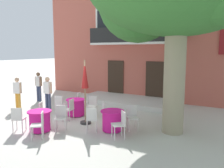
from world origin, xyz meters
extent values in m
plane|color=beige|center=(0.00, 0.00, 0.00)|extent=(120.00, 120.00, 0.00)
cube|color=#BC5B4C|center=(0.49, 7.00, 3.75)|extent=(13.00, 4.00, 7.50)
cube|color=#332319|center=(-0.81, 4.97, 1.15)|extent=(1.10, 0.08, 2.30)
cube|color=#332319|center=(1.79, 4.97, 1.15)|extent=(1.10, 0.08, 2.30)
cube|color=silver|center=(-1.71, 4.96, 4.65)|extent=(1.10, 0.08, 1.90)
cube|color=black|center=(-1.71, 4.93, 4.65)|extent=(0.84, 0.04, 1.60)
cube|color=silver|center=(0.49, 4.96, 4.65)|extent=(1.10, 0.08, 1.90)
cube|color=black|center=(0.49, 4.93, 4.65)|extent=(0.84, 0.04, 1.60)
cube|color=silver|center=(2.69, 4.96, 4.65)|extent=(1.10, 0.08, 1.90)
cube|color=black|center=(2.69, 4.93, 4.65)|extent=(0.84, 0.04, 1.60)
cube|color=silver|center=(0.49, 4.67, 3.34)|extent=(5.60, 0.65, 0.12)
cube|color=black|center=(0.49, 4.38, 3.85)|extent=(5.60, 0.06, 0.90)
cylinder|color=#B2B2B7|center=(-0.71, 4.50, 4.75)|extent=(0.04, 0.95, 1.33)
cube|color=#192D9E|center=(-0.71, 4.05, 5.05)|extent=(0.60, 0.29, 0.38)
cylinder|color=#B2B2B7|center=(1.69, 4.50, 4.75)|extent=(0.04, 0.95, 1.33)
cube|color=#146B2D|center=(1.69, 4.05, 5.05)|extent=(0.60, 0.29, 0.38)
cylinder|color=#47423D|center=(-1.81, 4.70, 3.52)|extent=(0.36, 0.36, 0.25)
ellipsoid|color=#4C8E38|center=(-1.81, 4.70, 3.84)|extent=(0.46, 0.46, 0.38)
cylinder|color=slate|center=(-0.27, 4.70, 3.54)|extent=(0.35, 0.35, 0.27)
ellipsoid|color=#2D7533|center=(-0.27, 4.70, 3.85)|extent=(0.45, 0.45, 0.36)
cylinder|color=#995638|center=(1.26, 4.70, 3.57)|extent=(0.35, 0.35, 0.34)
ellipsoid|color=#38843D|center=(1.26, 4.70, 3.92)|extent=(0.46, 0.46, 0.37)
cylinder|color=slate|center=(2.79, 4.70, 3.55)|extent=(0.34, 0.34, 0.30)
ellipsoid|color=#38843D|center=(2.79, 4.70, 3.84)|extent=(0.44, 0.44, 0.27)
cube|color=silver|center=(0.49, 3.73, 0.12)|extent=(5.34, 2.53, 0.25)
cylinder|color=gray|center=(4.16, 0.26, 1.77)|extent=(0.74, 0.74, 3.53)
sphere|color=#33702D|center=(2.39, 1.06, 4.82)|extent=(3.21, 3.21, 3.21)
cylinder|color=#DB1984|center=(-0.04, -2.05, 0.37)|extent=(0.74, 0.74, 0.68)
cylinder|color=#DB1984|center=(-0.04, -2.05, 0.74)|extent=(0.86, 0.86, 0.04)
cylinder|color=#2D2823|center=(-0.04, -2.05, 0.01)|extent=(0.44, 0.44, 0.03)
cylinder|color=silver|center=(0.43, -2.86, 0.23)|extent=(0.04, 0.04, 0.45)
cylinder|color=silver|center=(0.21, -2.60, 0.23)|extent=(0.04, 0.04, 0.45)
cylinder|color=silver|center=(0.69, -2.64, 0.23)|extent=(0.04, 0.04, 0.45)
cylinder|color=silver|center=(0.47, -2.38, 0.23)|extent=(0.04, 0.04, 0.45)
cube|color=silver|center=(0.45, -2.62, 0.47)|extent=(0.56, 0.56, 0.04)
cube|color=silver|center=(0.59, -2.50, 0.70)|extent=(0.28, 0.31, 0.42)
cylinder|color=silver|center=(0.81, -1.66, 0.23)|extent=(0.04, 0.04, 0.45)
cylinder|color=silver|center=(0.53, -1.86, 0.23)|extent=(0.04, 0.04, 0.45)
cylinder|color=silver|center=(0.61, -1.38, 0.23)|extent=(0.04, 0.04, 0.45)
cylinder|color=silver|center=(0.34, -1.58, 0.23)|extent=(0.04, 0.04, 0.45)
cube|color=silver|center=(0.57, -1.62, 0.47)|extent=(0.56, 0.56, 0.04)
cube|color=silver|center=(0.47, -1.47, 0.70)|extent=(0.33, 0.25, 0.42)
cylinder|color=silver|center=(-0.35, -1.17, 0.23)|extent=(0.04, 0.04, 0.45)
cylinder|color=silver|center=(-0.18, -1.47, 0.23)|extent=(0.04, 0.04, 0.45)
cylinder|color=silver|center=(-0.65, -1.34, 0.23)|extent=(0.04, 0.04, 0.45)
cylinder|color=silver|center=(-0.48, -1.64, 0.23)|extent=(0.04, 0.04, 0.45)
cube|color=silver|center=(-0.41, -1.40, 0.47)|extent=(0.55, 0.55, 0.04)
cube|color=silver|center=(-0.57, -1.49, 0.70)|extent=(0.22, 0.35, 0.42)
cylinder|color=silver|center=(-0.92, -2.36, 0.23)|extent=(0.04, 0.04, 0.45)
cylinder|color=silver|center=(-0.63, -2.19, 0.23)|extent=(0.04, 0.04, 0.45)
cylinder|color=silver|center=(-0.76, -2.65, 0.23)|extent=(0.04, 0.04, 0.45)
cylinder|color=silver|center=(-0.46, -2.49, 0.23)|extent=(0.04, 0.04, 0.45)
cube|color=silver|center=(-0.69, -2.42, 0.47)|extent=(0.55, 0.55, 0.04)
cube|color=silver|center=(-0.60, -2.58, 0.70)|extent=(0.35, 0.22, 0.42)
cylinder|color=#DB1984|center=(2.22, -0.70, 0.37)|extent=(0.74, 0.74, 0.68)
cylinder|color=#DB1984|center=(2.22, -0.70, 0.74)|extent=(0.86, 0.86, 0.04)
cylinder|color=#2D2823|center=(2.22, -0.70, 0.01)|extent=(0.44, 0.44, 0.03)
cylinder|color=silver|center=(1.36, -1.06, 0.23)|extent=(0.04, 0.04, 0.45)
cylinder|color=silver|center=(1.64, -0.88, 0.23)|extent=(0.04, 0.04, 0.45)
cylinder|color=silver|center=(1.55, -1.35, 0.23)|extent=(0.04, 0.04, 0.45)
cylinder|color=silver|center=(1.83, -1.16, 0.23)|extent=(0.04, 0.04, 0.45)
cube|color=silver|center=(1.59, -1.11, 0.47)|extent=(0.55, 0.55, 0.04)
cube|color=silver|center=(1.69, -1.26, 0.70)|extent=(0.34, 0.24, 0.42)
cylinder|color=silver|center=(2.74, -1.47, 0.23)|extent=(0.04, 0.04, 0.45)
cylinder|color=silver|center=(2.51, -1.23, 0.23)|extent=(0.04, 0.04, 0.45)
cylinder|color=silver|center=(2.99, -1.23, 0.23)|extent=(0.04, 0.04, 0.45)
cylinder|color=silver|center=(2.75, -0.99, 0.23)|extent=(0.04, 0.04, 0.45)
cube|color=silver|center=(2.75, -1.23, 0.47)|extent=(0.57, 0.57, 0.04)
cube|color=silver|center=(2.87, -1.10, 0.70)|extent=(0.30, 0.30, 0.42)
cylinder|color=silver|center=(3.05, -0.28, 0.23)|extent=(0.04, 0.04, 0.45)
cylinder|color=silver|center=(2.78, -0.48, 0.23)|extent=(0.04, 0.04, 0.45)
cylinder|color=silver|center=(2.85, -0.01, 0.23)|extent=(0.04, 0.04, 0.45)
cylinder|color=silver|center=(2.58, -0.21, 0.23)|extent=(0.04, 0.04, 0.45)
cube|color=silver|center=(2.82, -0.24, 0.47)|extent=(0.56, 0.56, 0.04)
cube|color=silver|center=(2.71, -0.10, 0.70)|extent=(0.33, 0.26, 0.42)
cylinder|color=silver|center=(1.72, 0.10, 0.23)|extent=(0.04, 0.04, 0.45)
cylinder|color=silver|center=(1.95, -0.15, 0.23)|extent=(0.04, 0.04, 0.45)
cylinder|color=silver|center=(1.47, -0.13, 0.23)|extent=(0.04, 0.04, 0.45)
cylinder|color=silver|center=(1.70, -0.38, 0.23)|extent=(0.04, 0.04, 0.45)
cube|color=silver|center=(1.71, -0.14, 0.47)|extent=(0.57, 0.57, 0.04)
cube|color=silver|center=(1.58, -0.27, 0.70)|extent=(0.29, 0.31, 0.42)
cylinder|color=#DB1984|center=(-0.20, 0.21, 0.37)|extent=(0.74, 0.74, 0.68)
cylinder|color=#DB1984|center=(-0.20, 0.21, 0.74)|extent=(0.86, 0.86, 0.04)
cylinder|color=#2D2823|center=(-0.20, 0.21, 0.01)|extent=(0.44, 0.44, 0.03)
cylinder|color=silver|center=(-1.13, 0.13, 0.23)|extent=(0.04, 0.04, 0.45)
cylinder|color=silver|center=(-0.81, 0.22, 0.23)|extent=(0.04, 0.04, 0.45)
cylinder|color=silver|center=(-1.04, -0.20, 0.23)|extent=(0.04, 0.04, 0.45)
cylinder|color=silver|center=(-0.71, -0.11, 0.23)|extent=(0.04, 0.04, 0.45)
cube|color=silver|center=(-0.92, 0.01, 0.47)|extent=(0.49, 0.49, 0.04)
cube|color=silver|center=(-0.87, -0.16, 0.70)|extent=(0.38, 0.14, 0.42)
cylinder|color=silver|center=(-0.18, -0.72, 0.23)|extent=(0.04, 0.04, 0.45)
cylinder|color=silver|center=(-0.25, -0.39, 0.23)|extent=(0.04, 0.04, 0.45)
cylinder|color=silver|center=(0.16, -0.65, 0.23)|extent=(0.04, 0.04, 0.45)
cylinder|color=silver|center=(0.09, -0.32, 0.23)|extent=(0.04, 0.04, 0.45)
cube|color=silver|center=(-0.04, -0.52, 0.47)|extent=(0.47, 0.47, 0.04)
cube|color=silver|center=(0.13, -0.48, 0.70)|extent=(0.12, 0.38, 0.42)
cylinder|color=silver|center=(0.73, 0.28, 0.23)|extent=(0.04, 0.04, 0.45)
cylinder|color=silver|center=(0.40, 0.20, 0.23)|extent=(0.04, 0.04, 0.45)
cylinder|color=silver|center=(0.65, 0.61, 0.23)|extent=(0.04, 0.04, 0.45)
cylinder|color=silver|center=(0.32, 0.53, 0.23)|extent=(0.04, 0.04, 0.45)
cube|color=silver|center=(0.52, 0.40, 0.47)|extent=(0.49, 0.49, 0.04)
cube|color=silver|center=(0.48, 0.58, 0.70)|extent=(0.38, 0.13, 0.42)
cylinder|color=silver|center=(-0.26, 1.15, 0.23)|extent=(0.04, 0.04, 0.45)
cylinder|color=silver|center=(-0.18, 0.82, 0.23)|extent=(0.04, 0.04, 0.45)
cylinder|color=silver|center=(-0.59, 1.07, 0.23)|extent=(0.04, 0.04, 0.45)
cylinder|color=silver|center=(-0.51, 0.74, 0.23)|extent=(0.04, 0.04, 0.45)
cube|color=silver|center=(-0.38, 0.94, 0.47)|extent=(0.49, 0.49, 0.04)
cube|color=silver|center=(-0.56, 0.90, 0.70)|extent=(0.13, 0.38, 0.42)
cylinder|color=#997A56|center=(0.86, -0.49, 1.27)|extent=(0.06, 0.06, 2.55)
cylinder|color=#333333|center=(0.86, -0.49, 0.04)|extent=(0.44, 0.44, 0.08)
cone|color=#B21E1E|center=(0.86, -0.49, 2.00)|extent=(0.28, 0.28, 1.10)
cylinder|color=#384260|center=(-1.89, 0.11, 0.45)|extent=(0.14, 0.14, 0.89)
cylinder|color=#384260|center=(-1.71, 0.11, 0.45)|extent=(0.14, 0.14, 0.89)
cube|color=white|center=(-1.80, 0.11, 1.17)|extent=(0.34, 0.22, 0.56)
sphere|color=tan|center=(-1.80, 0.11, 1.57)|extent=(0.22, 0.22, 0.22)
cylinder|color=tan|center=(-2.02, 0.11, 1.17)|extent=(0.09, 0.09, 0.52)
cylinder|color=tan|center=(-1.58, 0.11, 1.17)|extent=(0.09, 0.09, 0.52)
cylinder|color=#384260|center=(-4.02, 1.49, 0.45)|extent=(0.14, 0.14, 0.91)
cylinder|color=#384260|center=(-3.84, 1.49, 0.45)|extent=(0.14, 0.14, 0.91)
cube|color=white|center=(-3.93, 1.49, 1.19)|extent=(0.34, 0.40, 0.56)
sphere|color=brown|center=(-3.93, 1.49, 1.59)|extent=(0.22, 0.22, 0.22)
cylinder|color=brown|center=(-4.15, 1.49, 1.19)|extent=(0.09, 0.09, 0.52)
cylinder|color=brown|center=(-3.71, 1.49, 1.19)|extent=(0.09, 0.09, 0.52)
cylinder|color=gold|center=(-3.56, -0.29, 0.41)|extent=(0.14, 0.14, 0.81)
cylinder|color=gold|center=(-3.38, -0.29, 0.41)|extent=(0.14, 0.14, 0.81)
cube|color=white|center=(-3.47, -0.29, 1.09)|extent=(0.40, 0.33, 0.56)
sphere|color=tan|center=(-3.47, -0.29, 1.49)|extent=(0.22, 0.22, 0.22)
cylinder|color=tan|center=(-3.69, -0.29, 1.09)|extent=(0.09, 0.09, 0.52)
cylinder|color=tan|center=(-3.25, -0.29, 1.09)|extent=(0.09, 0.09, 0.52)
camera|label=1|loc=(6.28, -7.75, 2.90)|focal=37.11mm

